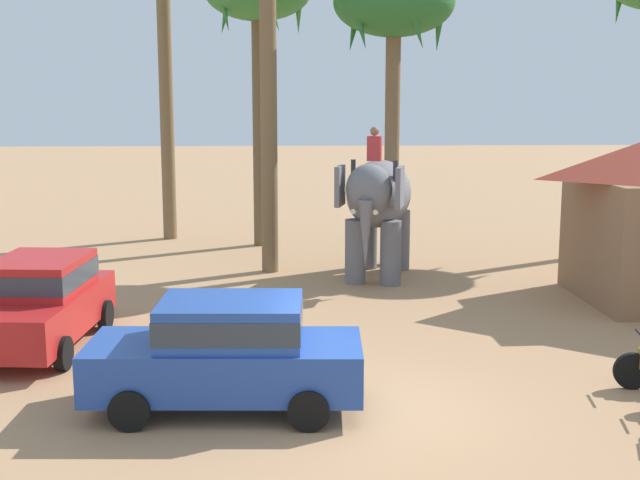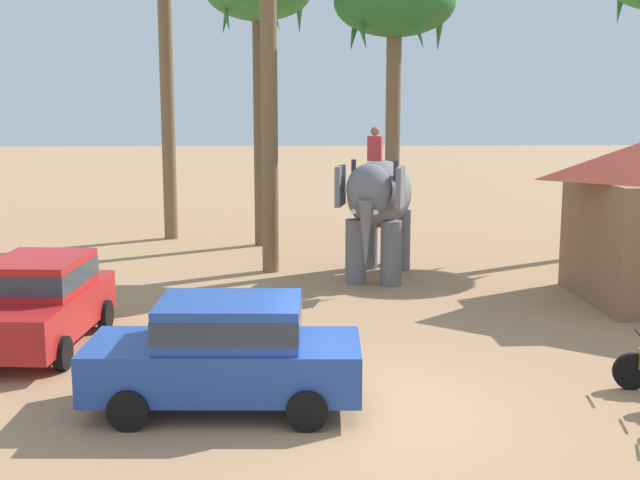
# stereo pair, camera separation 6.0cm
# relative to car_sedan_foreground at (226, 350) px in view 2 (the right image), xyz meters

# --- Properties ---
(ground_plane) EXTENTS (120.00, 120.00, 0.00)m
(ground_plane) POSITION_rel_car_sedan_foreground_xyz_m (1.88, -0.15, -0.93)
(ground_plane) COLOR tan
(car_sedan_foreground) EXTENTS (4.17, 2.01, 1.70)m
(car_sedan_foreground) POSITION_rel_car_sedan_foreground_xyz_m (0.00, 0.00, 0.00)
(car_sedan_foreground) COLOR #23479E
(car_sedan_foreground) RESTS_ON ground
(car_parked_far_side) EXTENTS (2.13, 4.22, 1.70)m
(car_parked_far_side) POSITION_rel_car_sedan_foreground_xyz_m (-3.71, 3.31, 0.00)
(car_parked_far_side) COLOR red
(car_parked_far_side) RESTS_ON ground
(elephant_with_mahout) EXTENTS (2.40, 4.02, 3.88)m
(elephant_with_mahout) POSITION_rel_car_sedan_foreground_xyz_m (3.20, 9.03, 1.06)
(elephant_with_mahout) COLOR slate
(elephant_with_mahout) RESTS_ON ground
(palm_tree_leaning_seaward) EXTENTS (3.20, 3.20, 7.92)m
(palm_tree_leaning_seaward) POSITION_rel_car_sedan_foreground_xyz_m (3.75, 10.74, 5.87)
(palm_tree_leaning_seaward) COLOR brown
(palm_tree_leaning_seaward) RESTS_ON ground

